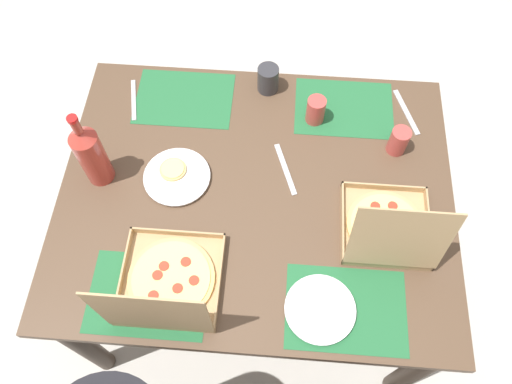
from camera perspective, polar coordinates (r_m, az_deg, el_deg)
name	(u,v)px	position (r m, az deg, el deg)	size (l,w,h in m)	color
ground_plane	(256,268)	(2.36, 0.00, -8.64)	(6.00, 6.00, 0.00)	beige
dining_table	(256,207)	(1.78, 0.00, -1.67)	(1.32, 1.05, 0.74)	#3F3328
placemat_near_left	(344,108)	(1.90, 9.98, 9.40)	(0.36, 0.26, 0.00)	#236638
placemat_near_right	(184,98)	(1.92, -8.16, 10.51)	(0.36, 0.26, 0.00)	#236638
placemat_far_left	(346,309)	(1.55, 10.21, -13.00)	(0.36, 0.26, 0.00)	#236638
placemat_far_right	(149,294)	(1.58, -12.15, -11.34)	(0.36, 0.26, 0.00)	#236638
pizza_box_corner_right	(388,229)	(1.62, 14.80, -4.06)	(0.28, 0.28, 0.31)	tan
pizza_box_corner_left	(168,286)	(1.52, -10.05, -10.47)	(0.30, 0.31, 0.34)	tan
plate_near_right	(177,176)	(1.72, -9.03, 1.78)	(0.23, 0.23, 0.03)	white
plate_far_right	(320,309)	(1.53, 7.30, -13.13)	(0.21, 0.21, 0.02)	white
soda_bottle	(91,154)	(1.68, -18.30, 4.13)	(0.09, 0.09, 0.32)	#B2382D
cup_spare	(268,79)	(1.89, 1.38, 12.75)	(0.08, 0.08, 0.10)	#333338
cup_clear_right	(316,110)	(1.81, 6.81, 9.23)	(0.07, 0.07, 0.11)	#BF4742
cup_clear_left	(399,141)	(1.79, 15.93, 5.62)	(0.07, 0.07, 0.10)	#BF4742
knife_by_near_right	(285,169)	(1.72, 3.37, 2.62)	(0.21, 0.02, 0.01)	#B7B7BC
knife_by_far_right	(406,112)	(1.94, 16.75, 8.72)	(0.21, 0.02, 0.01)	#B7B7BC
fork_by_far_left	(134,100)	(1.95, -13.76, 10.15)	(0.19, 0.02, 0.01)	#B7B7BC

